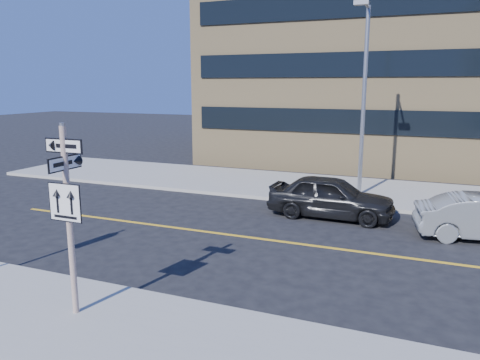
% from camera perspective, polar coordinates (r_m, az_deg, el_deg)
% --- Properties ---
extents(ground, '(120.00, 120.00, 0.00)m').
position_cam_1_polar(ground, '(12.87, -11.79, -11.32)').
color(ground, black).
rests_on(ground, ground).
extents(sign_pole, '(0.92, 0.92, 4.06)m').
position_cam_1_polar(sign_pole, '(10.24, -20.23, -3.39)').
color(sign_pole, white).
rests_on(sign_pole, near_sidewalk).
extents(parked_car_a, '(1.99, 4.73, 1.60)m').
position_cam_1_polar(parked_car_a, '(17.99, 11.02, -2.01)').
color(parked_car_a, black).
rests_on(parked_car_a, ground).
extents(streetlight_a, '(0.55, 2.25, 8.00)m').
position_cam_1_polar(streetlight_a, '(20.70, 14.83, 10.64)').
color(streetlight_a, gray).
rests_on(streetlight_a, far_sidewalk).
extents(building_brick, '(18.00, 18.00, 18.00)m').
position_cam_1_polar(building_brick, '(35.31, 15.11, 17.76)').
color(building_brick, tan).
rests_on(building_brick, ground).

